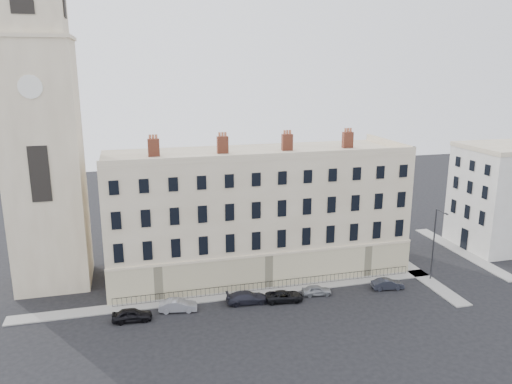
# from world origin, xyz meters

# --- Properties ---
(ground) EXTENTS (160.00, 160.00, 0.00)m
(ground) POSITION_xyz_m (0.00, 0.00, 0.00)
(ground) COLOR black
(ground) RESTS_ON ground
(terrace) EXTENTS (36.22, 12.22, 17.00)m
(terrace) POSITION_xyz_m (-5.97, 11.97, 7.50)
(terrace) COLOR #BFAD8E
(terrace) RESTS_ON ground
(church_tower) EXTENTS (8.00, 8.13, 44.00)m
(church_tower) POSITION_xyz_m (-30.00, 14.00, 18.66)
(church_tower) COLOR #BFAD8E
(church_tower) RESTS_ON ground
(adjacent_building) EXTENTS (10.00, 10.00, 14.00)m
(adjacent_building) POSITION_xyz_m (29.00, 11.00, 7.00)
(adjacent_building) COLOR beige
(adjacent_building) RESTS_ON ground
(pavement_terrace) EXTENTS (48.00, 2.00, 0.12)m
(pavement_terrace) POSITION_xyz_m (-10.00, 5.00, 0.06)
(pavement_terrace) COLOR gray
(pavement_terrace) RESTS_ON ground
(pavement_east_return) EXTENTS (2.00, 24.00, 0.12)m
(pavement_east_return) POSITION_xyz_m (13.00, 8.00, 0.06)
(pavement_east_return) COLOR gray
(pavement_east_return) RESTS_ON ground
(pavement_adjacent) EXTENTS (2.00, 20.00, 0.12)m
(pavement_adjacent) POSITION_xyz_m (23.00, 10.00, 0.06)
(pavement_adjacent) COLOR gray
(pavement_adjacent) RESTS_ON ground
(railings) EXTENTS (35.00, 0.04, 0.96)m
(railings) POSITION_xyz_m (-6.00, 5.40, 0.55)
(railings) COLOR black
(railings) RESTS_ON ground
(car_a) EXTENTS (4.07, 1.84, 1.36)m
(car_a) POSITION_xyz_m (-21.50, 1.95, 0.68)
(car_a) COLOR black
(car_a) RESTS_ON ground
(car_b) EXTENTS (4.14, 2.00, 1.31)m
(car_b) POSITION_xyz_m (-16.80, 2.89, 0.65)
(car_b) COLOR gray
(car_b) RESTS_ON ground
(car_c) EXTENTS (4.65, 2.12, 1.32)m
(car_c) POSITION_xyz_m (-9.35, 2.82, 0.66)
(car_c) COLOR #20202A
(car_c) RESTS_ON ground
(car_d) EXTENTS (4.35, 2.37, 1.16)m
(car_d) POSITION_xyz_m (-5.28, 2.24, 0.58)
(car_d) COLOR black
(car_d) RESTS_ON ground
(car_e) EXTENTS (3.49, 1.75, 1.14)m
(car_e) POSITION_xyz_m (-1.30, 2.77, 0.57)
(car_e) COLOR gray
(car_e) RESTS_ON ground
(car_f) EXTENTS (3.83, 1.74, 1.22)m
(car_f) POSITION_xyz_m (7.19, 2.13, 0.61)
(car_f) COLOR #23252E
(car_f) RESTS_ON ground
(streetlamp) EXTENTS (0.48, 1.91, 8.86)m
(streetlamp) POSITION_xyz_m (13.56, 3.07, 4.91)
(streetlamp) COLOR #2D2D32
(streetlamp) RESTS_ON ground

